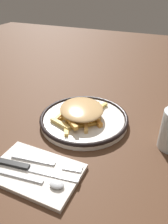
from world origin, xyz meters
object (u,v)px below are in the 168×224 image
object	(u,v)px
plate	(84,119)
knife	(28,167)
napkin	(35,172)
fries_heap	(82,111)
spoon	(42,181)
fork	(46,162)

from	to	relation	value
plate	knife	xyz separation A→B (m)	(0.24, -0.04, 0.00)
napkin	fries_heap	bearing A→B (deg)	176.45
plate	napkin	world-z (taller)	plate
knife	spoon	bearing A→B (deg)	67.44
fries_heap	fork	world-z (taller)	fries_heap
fork	spoon	size ratio (longest dim) A/B	1.16
knife	spoon	world-z (taller)	spoon
fries_heap	knife	bearing A→B (deg)	-8.02
knife	spoon	distance (m)	0.06
plate	fries_heap	bearing A→B (deg)	-86.68
fries_heap	spoon	xyz separation A→B (m)	(0.26, 0.02, -0.02)
spoon	fork	bearing A→B (deg)	-157.32
plate	spoon	size ratio (longest dim) A/B	1.77
napkin	knife	size ratio (longest dim) A/B	0.97
fries_heap	fork	xyz separation A→B (m)	(0.20, -0.00, -0.03)
fork	knife	distance (m)	0.04
napkin	plate	bearing A→B (deg)	174.60
plate	fork	distance (m)	0.21
fork	spoon	distance (m)	0.06
plate	fries_heap	size ratio (longest dim) A/B	1.30
knife	plate	bearing A→B (deg)	170.20
plate	fork	bearing A→B (deg)	-2.82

